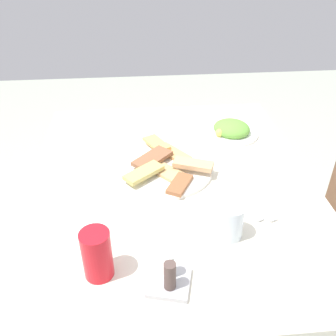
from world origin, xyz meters
The scene contains 10 objects.
ground_plane centered at (0.00, 0.00, 0.00)m, with size 6.00×6.00×0.00m, color #A5AF9D.
dining_table centered at (0.00, 0.00, 0.68)m, with size 1.05×0.86×0.77m.
pide_platter centered at (-0.06, -0.02, 0.79)m, with size 0.34×0.32×0.04m.
salad_plate_greens centered at (-0.27, 0.25, 0.79)m, with size 0.19×0.19×0.06m.
soda_can centered at (0.34, -0.20, 0.83)m, with size 0.07×0.07×0.12m, color red.
drinking_glass centered at (0.25, 0.12, 0.82)m, with size 0.07×0.07×0.09m, color silver.
paper_napkin centered at (0.12, 0.20, 0.78)m, with size 0.11×0.11×0.00m, color white.
fork centered at (0.12, 0.19, 0.78)m, with size 0.19×0.02×0.01m, color silver.
spoon centered at (0.12, 0.22, 0.78)m, with size 0.19×0.02×0.01m, color silver.
condiment_caddy centered at (0.38, -0.04, 0.80)m, with size 0.11×0.11×0.08m.
Camera 1 is at (0.91, -0.09, 1.44)m, focal length 39.77 mm.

